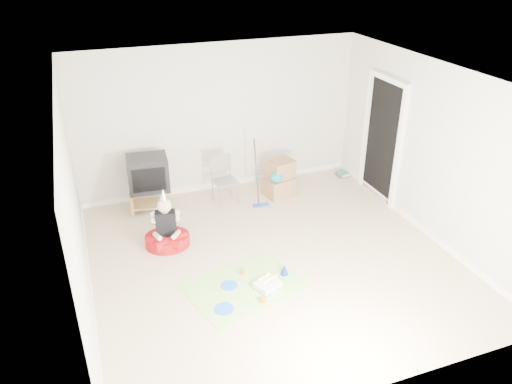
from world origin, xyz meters
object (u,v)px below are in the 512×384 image
object	(u,v)px
cardboard_boxes	(280,179)
crt_tv	(148,173)
seated_woman	(167,234)
folding_chair	(225,181)
tv_stand	(151,197)
birthday_cake	(268,285)

from	to	relation	value
cardboard_boxes	crt_tv	bearing A→B (deg)	174.50
cardboard_boxes	seated_woman	distance (m)	2.40
folding_chair	cardboard_boxes	distance (m)	1.00
crt_tv	cardboard_boxes	distance (m)	2.28
crt_tv	tv_stand	bearing A→B (deg)	-70.81
tv_stand	cardboard_boxes	xyz separation A→B (m)	(2.24, -0.22, 0.06)
cardboard_boxes	tv_stand	bearing A→B (deg)	174.50
birthday_cake	cardboard_boxes	bearing A→B (deg)	64.18
tv_stand	seated_woman	world-z (taller)	seated_woman
tv_stand	crt_tv	bearing A→B (deg)	104.04
tv_stand	folding_chair	bearing A→B (deg)	-8.11
seated_woman	birthday_cake	xyz separation A→B (m)	(1.03, -1.45, -0.16)
crt_tv	folding_chair	xyz separation A→B (m)	(1.25, -0.18, -0.28)
seated_woman	cardboard_boxes	bearing A→B (deg)	23.59
birthday_cake	tv_stand	bearing A→B (deg)	112.17
tv_stand	seated_woman	bearing A→B (deg)	-87.98
folding_chair	birthday_cake	xyz separation A→B (m)	(-0.18, -2.45, -0.36)
tv_stand	cardboard_boxes	size ratio (longest dim) A/B	1.13
folding_chair	birthday_cake	distance (m)	2.49
tv_stand	cardboard_boxes	world-z (taller)	cardboard_boxes
folding_chair	seated_woman	bearing A→B (deg)	-140.46
folding_chair	seated_woman	xyz separation A→B (m)	(-1.21, -1.00, -0.20)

